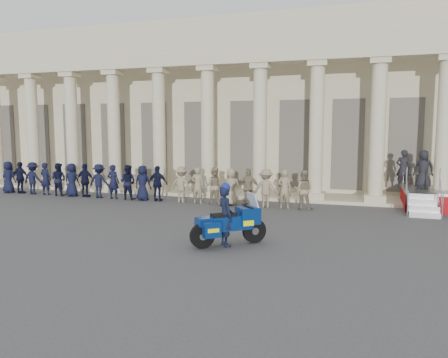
# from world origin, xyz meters

# --- Properties ---
(ground) EXTENTS (90.00, 90.00, 0.00)m
(ground) POSITION_xyz_m (0.00, 0.00, 0.00)
(ground) COLOR #404043
(ground) RESTS_ON ground
(building) EXTENTS (40.00, 12.50, 9.00)m
(building) POSITION_xyz_m (-0.00, 14.74, 4.52)
(building) COLOR #C1B491
(building) RESTS_ON ground
(officer_rank) EXTENTS (16.01, 0.62, 1.64)m
(officer_rank) POSITION_xyz_m (-4.00, 5.93, 0.82)
(officer_rank) COLOR black
(officer_rank) RESTS_ON ground
(motorcycle) EXTENTS (1.92, 1.73, 1.49)m
(motorcycle) POSITION_xyz_m (2.39, -0.34, 0.65)
(motorcycle) COLOR black
(motorcycle) RESTS_ON ground
(rider) EXTENTS (0.72, 0.75, 1.83)m
(rider) POSITION_xyz_m (2.30, -0.43, 0.91)
(rider) COLOR black
(rider) RESTS_ON ground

